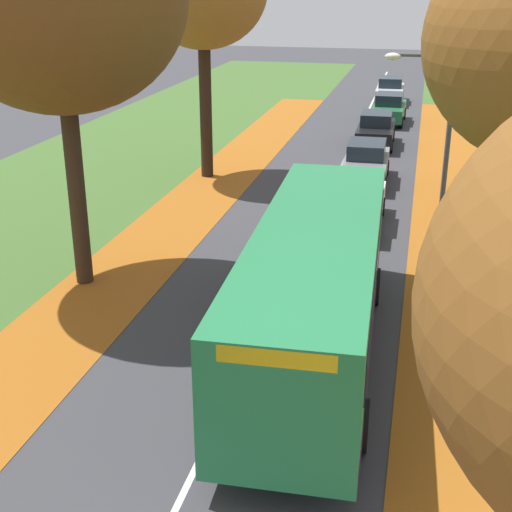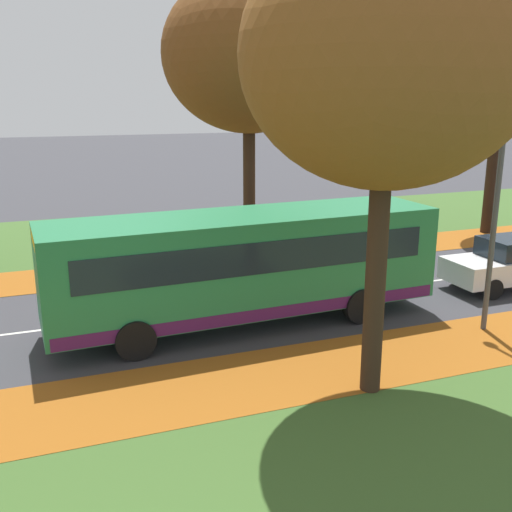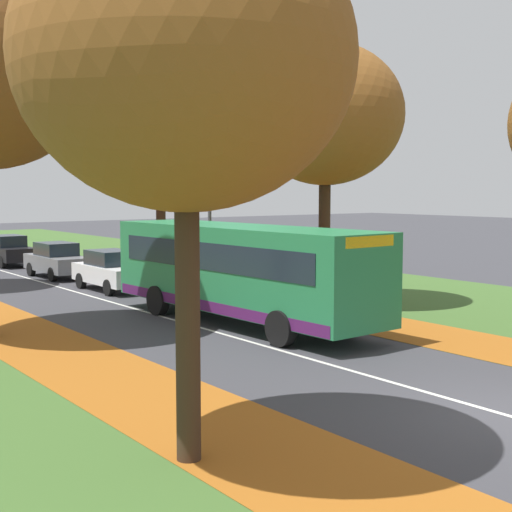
{
  "view_description": "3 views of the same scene",
  "coord_description": "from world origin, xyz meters",
  "px_view_note": "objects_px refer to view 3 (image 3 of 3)",
  "views": [
    {
      "loc": [
        3.28,
        -3.65,
        7.87
      ],
      "look_at": [
        -0.33,
        11.8,
        1.57
      ],
      "focal_mm": 50.0,
      "sensor_mm": 36.0,
      "label": 1
    },
    {
      "loc": [
        15.7,
        5.14,
        5.96
      ],
      "look_at": [
        0.4,
        10.86,
        1.56
      ],
      "focal_mm": 42.0,
      "sensor_mm": 36.0,
      "label": 2
    },
    {
      "loc": [
        -11.2,
        -7.23,
        4.08
      ],
      "look_at": [
        2.13,
        10.44,
        2.0
      ],
      "focal_mm": 50.0,
      "sensor_mm": 36.0,
      "label": 3
    }
  ],
  "objects_px": {
    "tree_left_nearest": "(185,59)",
    "tree_right_near": "(325,115)",
    "streetlamp_right": "(202,198)",
    "car_grey_following": "(57,260)",
    "car_black_third_in_line": "(8,250)",
    "tree_right_mid": "(160,131)",
    "car_white_lead": "(112,270)",
    "bus": "(241,268)"
  },
  "relations": [
    {
      "from": "tree_left_nearest",
      "to": "tree_right_near",
      "type": "distance_m",
      "value": 15.09
    },
    {
      "from": "streetlamp_right",
      "to": "car_grey_following",
      "type": "bearing_deg",
      "value": 105.8
    },
    {
      "from": "car_black_third_in_line",
      "to": "tree_right_mid",
      "type": "bearing_deg",
      "value": -62.44
    },
    {
      "from": "streetlamp_right",
      "to": "car_white_lead",
      "type": "relative_size",
      "value": 1.43
    },
    {
      "from": "tree_left_nearest",
      "to": "car_grey_following",
      "type": "height_order",
      "value": "tree_left_nearest"
    },
    {
      "from": "tree_right_near",
      "to": "tree_right_mid",
      "type": "xyz_separation_m",
      "value": [
        -0.23,
        11.24,
        0.15
      ]
    },
    {
      "from": "streetlamp_right",
      "to": "car_black_third_in_line",
      "type": "xyz_separation_m",
      "value": [
        -2.55,
        15.31,
        -2.92
      ]
    },
    {
      "from": "tree_left_nearest",
      "to": "car_grey_following",
      "type": "xyz_separation_m",
      "value": [
        6.95,
        22.85,
        -5.13
      ]
    },
    {
      "from": "tree_right_near",
      "to": "car_black_third_in_line",
      "type": "height_order",
      "value": "tree_right_near"
    },
    {
      "from": "streetlamp_right",
      "to": "car_black_third_in_line",
      "type": "relative_size",
      "value": 1.42
    },
    {
      "from": "car_white_lead",
      "to": "car_black_third_in_line",
      "type": "relative_size",
      "value": 1.0
    },
    {
      "from": "car_grey_following",
      "to": "tree_right_near",
      "type": "bearing_deg",
      "value": -70.66
    },
    {
      "from": "tree_left_nearest",
      "to": "tree_right_mid",
      "type": "height_order",
      "value": "tree_right_mid"
    },
    {
      "from": "tree_right_mid",
      "to": "bus",
      "type": "relative_size",
      "value": 0.86
    },
    {
      "from": "tree_right_near",
      "to": "streetlamp_right",
      "type": "relative_size",
      "value": 1.52
    },
    {
      "from": "car_white_lead",
      "to": "car_black_third_in_line",
      "type": "xyz_separation_m",
      "value": [
        -0.25,
        12.09,
        0.0
      ]
    },
    {
      "from": "streetlamp_right",
      "to": "car_white_lead",
      "type": "height_order",
      "value": "streetlamp_right"
    },
    {
      "from": "tree_right_mid",
      "to": "car_black_third_in_line",
      "type": "height_order",
      "value": "tree_right_mid"
    },
    {
      "from": "car_white_lead",
      "to": "tree_left_nearest",
      "type": "bearing_deg",
      "value": -112.16
    },
    {
      "from": "tree_right_mid",
      "to": "car_black_third_in_line",
      "type": "distance_m",
      "value": 11.42
    },
    {
      "from": "tree_right_mid",
      "to": "tree_left_nearest",
      "type": "bearing_deg",
      "value": -118.49
    },
    {
      "from": "tree_right_near",
      "to": "streetlamp_right",
      "type": "distance_m",
      "value": 5.83
    },
    {
      "from": "car_white_lead",
      "to": "car_black_third_in_line",
      "type": "distance_m",
      "value": 12.09
    },
    {
      "from": "streetlamp_right",
      "to": "bus",
      "type": "height_order",
      "value": "streetlamp_right"
    },
    {
      "from": "car_grey_following",
      "to": "car_black_third_in_line",
      "type": "bearing_deg",
      "value": 90.85
    },
    {
      "from": "bus",
      "to": "streetlamp_right",
      "type": "bearing_deg",
      "value": 68.0
    },
    {
      "from": "tree_right_near",
      "to": "car_white_lead",
      "type": "distance_m",
      "value": 10.71
    },
    {
      "from": "tree_right_mid",
      "to": "streetlamp_right",
      "type": "height_order",
      "value": "tree_right_mid"
    },
    {
      "from": "car_grey_following",
      "to": "car_black_third_in_line",
      "type": "xyz_separation_m",
      "value": [
        -0.1,
        6.66,
        0.0
      ]
    },
    {
      "from": "bus",
      "to": "car_white_lead",
      "type": "bearing_deg",
      "value": 89.88
    },
    {
      "from": "tree_left_nearest",
      "to": "car_white_lead",
      "type": "xyz_separation_m",
      "value": [
        7.1,
        17.43,
        -5.13
      ]
    },
    {
      "from": "tree_right_near",
      "to": "tree_right_mid",
      "type": "bearing_deg",
      "value": 91.2
    },
    {
      "from": "streetlamp_right",
      "to": "car_black_third_in_line",
      "type": "bearing_deg",
      "value": 99.45
    },
    {
      "from": "tree_right_near",
      "to": "bus",
      "type": "height_order",
      "value": "tree_right_near"
    },
    {
      "from": "car_black_third_in_line",
      "to": "tree_left_nearest",
      "type": "bearing_deg",
      "value": -103.06
    },
    {
      "from": "tree_right_mid",
      "to": "bus",
      "type": "bearing_deg",
      "value": -108.94
    },
    {
      "from": "tree_left_nearest",
      "to": "streetlamp_right",
      "type": "distance_m",
      "value": 17.17
    },
    {
      "from": "tree_left_nearest",
      "to": "tree_right_mid",
      "type": "bearing_deg",
      "value": 61.51
    },
    {
      "from": "tree_right_mid",
      "to": "streetlamp_right",
      "type": "distance_m",
      "value": 7.62
    },
    {
      "from": "car_grey_following",
      "to": "car_black_third_in_line",
      "type": "distance_m",
      "value": 6.66
    },
    {
      "from": "tree_right_mid",
      "to": "streetlamp_right",
      "type": "bearing_deg",
      "value": -106.22
    },
    {
      "from": "bus",
      "to": "car_grey_following",
      "type": "relative_size",
      "value": 2.48
    }
  ]
}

